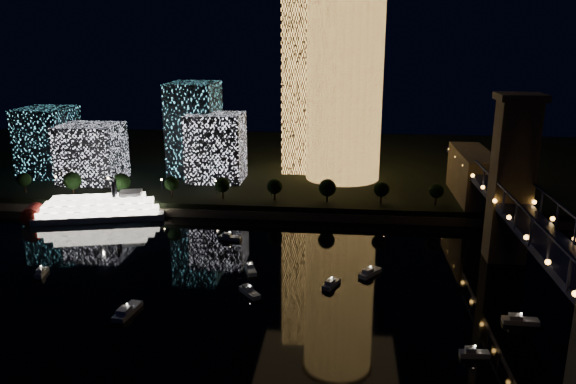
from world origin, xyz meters
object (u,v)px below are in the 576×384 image
tower_cylindrical (345,79)px  truss_bridge (566,272)px  tower_rectangular (311,86)px  riverboat (93,209)px

tower_cylindrical → truss_bridge: 135.46m
tower_rectangular → tower_cylindrical: bearing=-44.6°
riverboat → tower_rectangular: bearing=41.9°
truss_bridge → riverboat: size_ratio=5.23×
tower_rectangular → riverboat: (-75.28, -67.56, -39.34)m
tower_rectangular → truss_bridge: 154.09m
riverboat → tower_cylindrical: bearing=30.1°
truss_bridge → riverboat: truss_bridge is taller
riverboat → truss_bridge: bearing=-26.3°
tower_cylindrical → tower_rectangular: 21.89m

